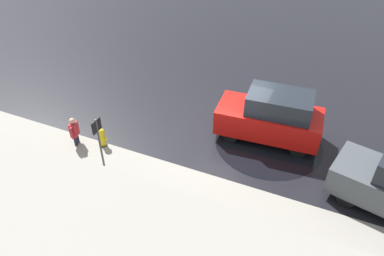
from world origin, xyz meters
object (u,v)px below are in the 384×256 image
fire_hydrant (102,138)px  sign_post (99,140)px  moving_hatchback (271,116)px  pedestrian (74,130)px

fire_hydrant → sign_post: bearing=127.0°
fire_hydrant → sign_post: 2.02m
moving_hatchback → pedestrian: moving_hatchback is taller
fire_hydrant → moving_hatchback: bearing=-151.9°
fire_hydrant → pedestrian: (0.98, 0.33, 0.28)m
sign_post → fire_hydrant: bearing=-53.0°
pedestrian → sign_post: bearing=153.4°
moving_hatchback → sign_post: bearing=42.8°
moving_hatchback → fire_hydrant: moving_hatchback is taller
moving_hatchback → sign_post: (4.67, 4.33, 0.55)m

